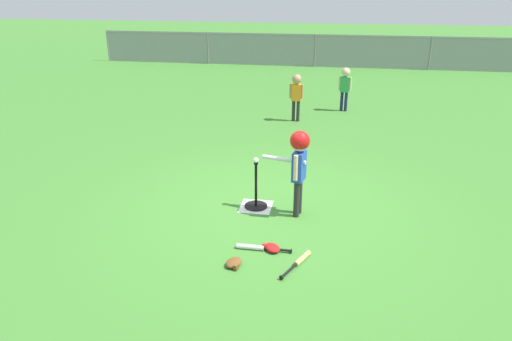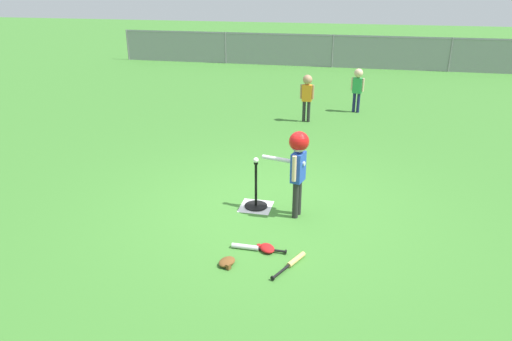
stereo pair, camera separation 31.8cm
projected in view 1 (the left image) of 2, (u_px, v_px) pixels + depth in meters
name	position (u px, v px, depth m)	size (l,w,h in m)	color
ground_plane	(270.00, 208.00, 6.57)	(60.00, 60.00, 0.00)	#3D7A2D
home_plate	(256.00, 206.00, 6.61)	(0.44, 0.44, 0.01)	white
batting_tee	(256.00, 200.00, 6.57)	(0.32, 0.32, 0.67)	black
baseball_on_tee	(256.00, 160.00, 6.34)	(0.07, 0.07, 0.07)	white
batter_child	(299.00, 156.00, 6.07)	(0.63, 0.33, 1.19)	#262626
fielder_near_left	(345.00, 83.00, 11.17)	(0.30, 0.21, 1.04)	#191E4C
fielder_near_right	(296.00, 91.00, 10.35)	(0.31, 0.21, 1.05)	#262626
spare_bat_silver	(256.00, 248.00, 5.55)	(0.66, 0.06, 0.06)	silver
spare_bat_wood	(300.00, 261.00, 5.28)	(0.31, 0.58, 0.06)	#DBB266
glove_by_plate	(272.00, 248.00, 5.53)	(0.26, 0.27, 0.07)	#B21919
glove_near_bats	(234.00, 263.00, 5.24)	(0.23, 0.26, 0.07)	brown
outfield_fence	(315.00, 49.00, 16.96)	(16.06, 0.06, 1.15)	slate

